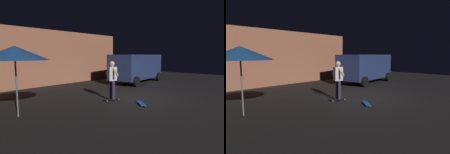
% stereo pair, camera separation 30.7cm
% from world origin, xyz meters
% --- Properties ---
extents(ground_plane, '(28.00, 28.00, 0.00)m').
position_xyz_m(ground_plane, '(0.00, 0.00, 0.00)').
color(ground_plane, black).
extents(low_building, '(11.08, 4.22, 3.63)m').
position_xyz_m(low_building, '(-0.19, 8.24, 1.81)').
color(low_building, '#B76B4C').
rests_on(low_building, ground_plane).
extents(parked_van, '(4.76, 2.58, 2.03)m').
position_xyz_m(parked_van, '(4.22, 2.81, 1.16)').
color(parked_van, navy).
rests_on(parked_van, ground_plane).
extents(patio_umbrella, '(2.10, 2.10, 2.30)m').
position_xyz_m(patio_umbrella, '(-4.88, 1.15, 2.07)').
color(patio_umbrella, slate).
rests_on(patio_umbrella, ground_plane).
extents(skateboard_ridden, '(0.81, 0.40, 0.07)m').
position_xyz_m(skateboard_ridden, '(-1.16, 0.37, 0.06)').
color(skateboard_ridden, black).
rests_on(skateboard_ridden, ground_plane).
extents(skateboard_spare, '(0.66, 0.72, 0.07)m').
position_xyz_m(skateboard_spare, '(-0.90, -0.99, 0.06)').
color(skateboard_spare, '#1959B2').
rests_on(skateboard_spare, ground_plane).
extents(skater, '(0.43, 0.97, 1.67)m').
position_xyz_m(skater, '(-1.16, 0.37, 1.04)').
color(skater, '#382D4C').
rests_on(skater, skateboard_ridden).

